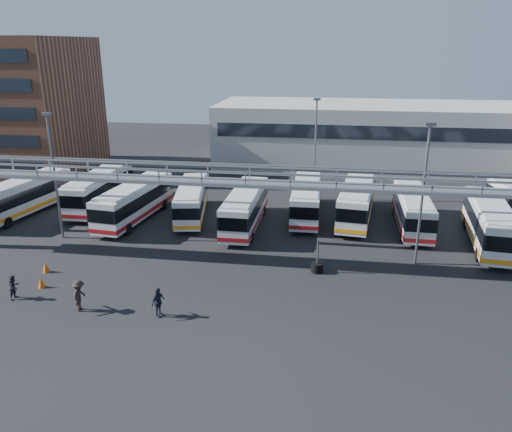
# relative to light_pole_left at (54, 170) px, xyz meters

# --- Properties ---
(ground) EXTENTS (140.00, 140.00, 0.00)m
(ground) POSITION_rel_light_pole_left_xyz_m (16.00, -8.00, -5.73)
(ground) COLOR black
(ground) RESTS_ON ground
(gantry) EXTENTS (51.40, 5.15, 7.10)m
(gantry) POSITION_rel_light_pole_left_xyz_m (16.00, -2.13, -0.22)
(gantry) COLOR gray
(gantry) RESTS_ON ground
(apartment_building) EXTENTS (18.00, 15.00, 16.00)m
(apartment_building) POSITION_rel_light_pole_left_xyz_m (-18.00, 22.00, 2.27)
(apartment_building) COLOR #91573D
(apartment_building) RESTS_ON ground
(warehouse) EXTENTS (42.00, 14.00, 8.00)m
(warehouse) POSITION_rel_light_pole_left_xyz_m (28.00, 30.00, -1.73)
(warehouse) COLOR #9E9E99
(warehouse) RESTS_ON ground
(light_pole_left) EXTENTS (0.70, 0.35, 10.21)m
(light_pole_left) POSITION_rel_light_pole_left_xyz_m (0.00, 0.00, 0.00)
(light_pole_left) COLOR #4C4F54
(light_pole_left) RESTS_ON ground
(light_pole_mid) EXTENTS (0.70, 0.35, 10.21)m
(light_pole_mid) POSITION_rel_light_pole_left_xyz_m (28.00, -1.00, 0.00)
(light_pole_mid) COLOR #4C4F54
(light_pole_mid) RESTS_ON ground
(light_pole_back) EXTENTS (0.70, 0.35, 10.21)m
(light_pole_back) POSITION_rel_light_pole_left_xyz_m (20.00, 14.00, 0.00)
(light_pole_back) COLOR #4C4F54
(light_pole_back) RESTS_ON ground
(bus_0) EXTENTS (4.18, 11.31, 3.36)m
(bus_0) POSITION_rel_light_pole_left_xyz_m (-6.49, 5.04, -3.87)
(bus_0) COLOR silver
(bus_0) RESTS_ON ground
(bus_1) EXTENTS (2.69, 11.22, 3.40)m
(bus_1) POSITION_rel_light_pole_left_xyz_m (-0.52, 8.27, -3.85)
(bus_1) COLOR silver
(bus_1) RESTS_ON ground
(bus_2) EXTENTS (3.78, 11.17, 3.33)m
(bus_2) POSITION_rel_light_pole_left_xyz_m (4.34, 5.03, -3.89)
(bus_2) COLOR silver
(bus_2) RESTS_ON ground
(bus_3) EXTENTS (4.07, 10.24, 3.03)m
(bus_3) POSITION_rel_light_pole_left_xyz_m (9.16, 6.66, -4.05)
(bus_3) COLOR silver
(bus_3) RESTS_ON ground
(bus_4) EXTENTS (2.60, 10.80, 3.27)m
(bus_4) POSITION_rel_light_pole_left_xyz_m (14.46, 4.81, -3.92)
(bus_4) COLOR silver
(bus_4) RESTS_ON ground
(bus_5) EXTENTS (2.58, 10.66, 3.23)m
(bus_5) POSITION_rel_light_pole_left_xyz_m (19.57, 8.31, -3.94)
(bus_5) COLOR silver
(bus_5) RESTS_ON ground
(bus_6) EXTENTS (3.97, 11.44, 3.40)m
(bus_6) POSITION_rel_light_pole_left_xyz_m (24.10, 8.15, -3.84)
(bus_6) COLOR silver
(bus_6) RESTS_ON ground
(bus_7) EXTENTS (2.63, 10.52, 3.18)m
(bus_7) POSITION_rel_light_pole_left_xyz_m (28.74, 6.69, -3.97)
(bus_7) COLOR silver
(bus_7) RESTS_ON ground
(bus_8) EXTENTS (3.82, 11.45, 3.41)m
(bus_8) POSITION_rel_light_pole_left_xyz_m (34.17, 3.59, -3.84)
(bus_8) COLOR silver
(bus_8) RESTS_ON ground
(pedestrian_b) EXTENTS (0.70, 0.85, 1.58)m
(pedestrian_b) POSITION_rel_light_pole_left_xyz_m (2.40, -10.19, -4.94)
(pedestrian_b) COLOR #292230
(pedestrian_b) RESTS_ON ground
(pedestrian_c) EXTENTS (0.84, 1.33, 1.97)m
(pedestrian_c) POSITION_rel_light_pole_left_xyz_m (7.17, -10.99, -4.74)
(pedestrian_c) COLOR #2C211D
(pedestrian_c) RESTS_ON ground
(pedestrian_d) EXTENTS (0.79, 1.15, 1.81)m
(pedestrian_d) POSITION_rel_light_pole_left_xyz_m (12.01, -10.93, -4.82)
(pedestrian_d) COLOR black
(pedestrian_d) RESTS_ON ground
(cone_left) EXTENTS (0.48, 0.48, 0.72)m
(cone_left) POSITION_rel_light_pole_left_xyz_m (3.19, -8.57, -5.37)
(cone_left) COLOR #E1580C
(cone_left) RESTS_ON ground
(cone_right) EXTENTS (0.49, 0.49, 0.77)m
(cone_right) POSITION_rel_light_pole_left_xyz_m (2.22, -6.35, -5.34)
(cone_right) COLOR #E1580C
(cone_right) RESTS_ON ground
(tire_stack) EXTENTS (0.86, 0.86, 2.45)m
(tire_stack) POSITION_rel_light_pole_left_xyz_m (20.98, -3.50, -5.31)
(tire_stack) COLOR black
(tire_stack) RESTS_ON ground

